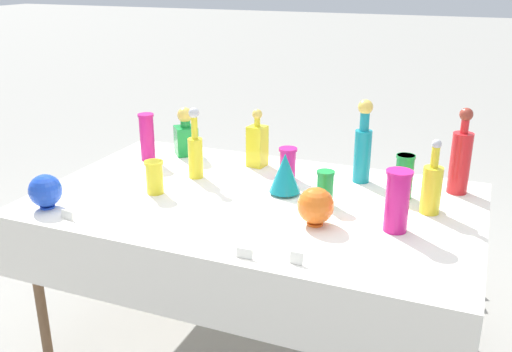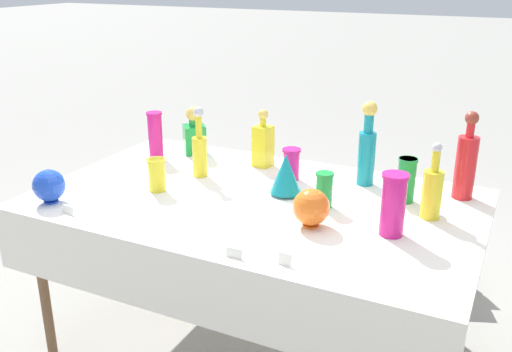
# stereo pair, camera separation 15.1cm
# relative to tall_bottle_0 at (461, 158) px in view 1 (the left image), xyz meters

# --- Properties ---
(ground_plane) EXTENTS (40.00, 40.00, 0.00)m
(ground_plane) POSITION_rel_tall_bottle_0_xyz_m (-0.79, -0.39, -0.92)
(ground_plane) COLOR gray
(display_table) EXTENTS (1.85, 1.12, 0.76)m
(display_table) POSITION_rel_tall_bottle_0_xyz_m (-0.79, -0.42, -0.21)
(display_table) COLOR white
(display_table) RESTS_ON ground
(tall_bottle_0) EXTENTS (0.09, 0.09, 0.38)m
(tall_bottle_0) POSITION_rel_tall_bottle_0_xyz_m (0.00, 0.00, 0.00)
(tall_bottle_0) COLOR red
(tall_bottle_0) RESTS_ON display_table
(tall_bottle_1) EXTENTS (0.08, 0.08, 0.31)m
(tall_bottle_1) POSITION_rel_tall_bottle_0_xyz_m (-0.09, -0.27, -0.04)
(tall_bottle_1) COLOR yellow
(tall_bottle_1) RESTS_ON display_table
(tall_bottle_2) EXTENTS (0.08, 0.08, 0.38)m
(tall_bottle_2) POSITION_rel_tall_bottle_0_xyz_m (-0.42, -0.02, 0.01)
(tall_bottle_2) COLOR teal
(tall_bottle_2) RESTS_ON display_table
(tall_bottle_3) EXTENTS (0.07, 0.07, 0.33)m
(tall_bottle_3) POSITION_rel_tall_bottle_0_xyz_m (-1.14, -0.26, -0.03)
(tall_bottle_3) COLOR yellow
(tall_bottle_3) RESTS_ON display_table
(square_decanter_0) EXTENTS (0.15, 0.15, 0.25)m
(square_decanter_0) POSITION_rel_tall_bottle_0_xyz_m (-1.35, 0.03, -0.05)
(square_decanter_0) COLOR #198C38
(square_decanter_0) RESTS_ON display_table
(square_decanter_1) EXTENTS (0.09, 0.09, 0.29)m
(square_decanter_1) POSITION_rel_tall_bottle_0_xyz_m (-0.94, -0.00, -0.04)
(square_decanter_1) COLOR yellow
(square_decanter_1) RESTS_ON display_table
(slender_vase_0) EXTENTS (0.08, 0.08, 0.15)m
(slender_vase_0) POSITION_rel_tall_bottle_0_xyz_m (-1.21, -0.50, -0.08)
(slender_vase_0) COLOR yellow
(slender_vase_0) RESTS_ON display_table
(slender_vase_1) EXTENTS (0.08, 0.08, 0.19)m
(slender_vase_1) POSITION_rel_tall_bottle_0_xyz_m (-0.21, -0.15, -0.06)
(slender_vase_1) COLOR #198C38
(slender_vase_1) RESTS_ON display_table
(slender_vase_2) EXTENTS (0.08, 0.08, 0.24)m
(slender_vase_2) POSITION_rel_tall_bottle_0_xyz_m (-1.49, -0.13, -0.03)
(slender_vase_2) COLOR #C61972
(slender_vase_2) RESTS_ON display_table
(slender_vase_3) EXTENTS (0.10, 0.10, 0.24)m
(slender_vase_3) POSITION_rel_tall_bottle_0_xyz_m (-0.19, -0.49, -0.03)
(slender_vase_3) COLOR #C61972
(slender_vase_3) RESTS_ON display_table
(slender_vase_4) EXTENTS (0.07, 0.07, 0.15)m
(slender_vase_4) POSITION_rel_tall_bottle_0_xyz_m (-0.50, -0.35, -0.08)
(slender_vase_4) COLOR #198C38
(slender_vase_4) RESTS_ON display_table
(slender_vase_5) EXTENTS (0.09, 0.09, 0.15)m
(slender_vase_5) POSITION_rel_tall_bottle_0_xyz_m (-0.74, -0.11, -0.08)
(slender_vase_5) COLOR #C61972
(slender_vase_5) RESTS_ON display_table
(fluted_vase_0) EXTENTS (0.13, 0.13, 0.18)m
(fluted_vase_0) POSITION_rel_tall_bottle_0_xyz_m (-0.69, -0.30, -0.06)
(fluted_vase_0) COLOR teal
(fluted_vase_0) RESTS_ON display_table
(round_bowl_0) EXTENTS (0.14, 0.14, 0.15)m
(round_bowl_0) POSITION_rel_tall_bottle_0_xyz_m (-0.48, -0.55, -0.08)
(round_bowl_0) COLOR orange
(round_bowl_0) RESTS_ON display_table
(round_bowl_1) EXTENTS (0.13, 0.13, 0.14)m
(round_bowl_1) POSITION_rel_tall_bottle_0_xyz_m (-1.54, -0.81, -0.08)
(round_bowl_1) COLOR blue
(round_bowl_1) RESTS_ON display_table
(price_tag_left) EXTENTS (0.06, 0.02, 0.03)m
(price_tag_left) POSITION_rel_tall_bottle_0_xyz_m (-1.39, -0.87, -0.14)
(price_tag_left) COLOR white
(price_tag_left) RESTS_ON display_table
(price_tag_center) EXTENTS (0.06, 0.01, 0.03)m
(price_tag_center) POSITION_rel_tall_bottle_0_xyz_m (-0.62, -0.90, -0.14)
(price_tag_center) COLOR white
(price_tag_center) RESTS_ON display_table
(price_tag_right) EXTENTS (0.05, 0.02, 0.04)m
(price_tag_right) POSITION_rel_tall_bottle_0_xyz_m (-0.45, -0.87, -0.14)
(price_tag_right) COLOR white
(price_tag_right) RESTS_ON display_table
(cardboard_box_behind_left) EXTENTS (0.56, 0.55, 0.48)m
(cardboard_box_behind_left) POSITION_rel_tall_bottle_0_xyz_m (-0.94, 0.56, -0.72)
(cardboard_box_behind_left) COLOR tan
(cardboard_box_behind_left) RESTS_ON ground
(cardboard_box_behind_right) EXTENTS (0.53, 0.43, 0.39)m
(cardboard_box_behind_right) POSITION_rel_tall_bottle_0_xyz_m (-0.29, 0.56, -0.76)
(cardboard_box_behind_right) COLOR tan
(cardboard_box_behind_right) RESTS_ON ground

